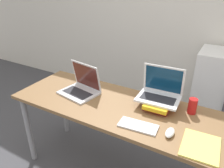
# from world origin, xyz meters

# --- Properties ---
(wall_back) EXTENTS (8.00, 0.05, 2.70)m
(wall_back) POSITION_xyz_m (0.00, 1.85, 1.35)
(wall_back) COLOR silver
(wall_back) RESTS_ON ground_plane
(desk) EXTENTS (1.73, 0.64, 0.76)m
(desk) POSITION_xyz_m (0.00, 0.32, 0.68)
(desk) COLOR brown
(desk) RESTS_ON ground_plane
(laptop_left) EXTENTS (0.36, 0.31, 0.26)m
(laptop_left) POSITION_xyz_m (-0.36, 0.35, 0.81)
(laptop_left) COLOR silver
(laptop_left) RESTS_ON desk
(book_stack) EXTENTS (0.20, 0.27, 0.06)m
(book_stack) POSITION_xyz_m (0.33, 0.46, 0.79)
(book_stack) COLOR maroon
(book_stack) RESTS_ON desk
(laptop_on_books) EXTENTS (0.34, 0.25, 0.25)m
(laptop_on_books) POSITION_xyz_m (0.31, 0.50, 0.87)
(laptop_on_books) COLOR silver
(laptop_on_books) RESTS_ON book_stack
(wireless_keyboard) EXTENTS (0.28, 0.14, 0.01)m
(wireless_keyboard) POSITION_xyz_m (0.29, 0.15, 0.77)
(wireless_keyboard) COLOR silver
(wireless_keyboard) RESTS_ON desk
(mouse) EXTENTS (0.06, 0.11, 0.04)m
(mouse) POSITION_xyz_m (0.50, 0.17, 0.78)
(mouse) COLOR white
(mouse) RESTS_ON desk
(notepad) EXTENTS (0.24, 0.28, 0.01)m
(notepad) POSITION_xyz_m (0.70, 0.15, 0.77)
(notepad) COLOR #EFE066
(notepad) RESTS_ON desk
(soda_can) EXTENTS (0.07, 0.07, 0.12)m
(soda_can) POSITION_xyz_m (0.57, 0.50, 0.82)
(soda_can) COLOR red
(soda_can) RESTS_ON desk
(mini_fridge) EXTENTS (0.45, 0.49, 0.97)m
(mini_fridge) POSITION_xyz_m (0.67, 1.53, 0.49)
(mini_fridge) COLOR white
(mini_fridge) RESTS_ON ground_plane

